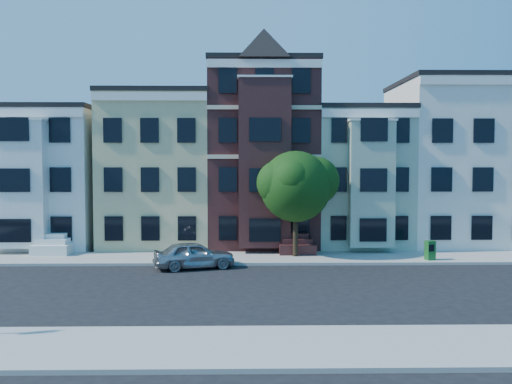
{
  "coord_description": "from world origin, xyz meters",
  "views": [
    {
      "loc": [
        -1.13,
        -24.94,
        5.66
      ],
      "look_at": [
        -0.64,
        2.98,
        4.2
      ],
      "focal_mm": 40.0,
      "sensor_mm": 36.0,
      "label": 1
    }
  ],
  "objects": [
    {
      "name": "ground",
      "position": [
        0.0,
        0.0,
        0.0
      ],
      "size": [
        120.0,
        120.0,
        0.0
      ],
      "primitive_type": "plane",
      "color": "black"
    },
    {
      "name": "house_yellow",
      "position": [
        -7.0,
        14.5,
        5.0
      ],
      "size": [
        7.0,
        9.0,
        10.0
      ],
      "primitive_type": "cube",
      "color": "#D5C085",
      "rests_on": "ground"
    },
    {
      "name": "house_cream",
      "position": [
        13.5,
        14.5,
        5.5
      ],
      "size": [
        8.0,
        9.0,
        11.0
      ],
      "primitive_type": "cube",
      "color": "white",
      "rests_on": "ground"
    },
    {
      "name": "newspaper_box",
      "position": [
        9.26,
        6.82,
        0.69
      ],
      "size": [
        0.59,
        0.55,
        1.08
      ],
      "primitive_type": "cube",
      "rotation": [
        0.0,
        0.0,
        0.29
      ],
      "color": "#1C6024",
      "rests_on": "far_sidewalk"
    },
    {
      "name": "far_sidewalk",
      "position": [
        0.0,
        8.0,
        0.07
      ],
      "size": [
        60.0,
        4.0,
        0.15
      ],
      "primitive_type": "cube",
      "color": "#9E9B93",
      "rests_on": "ground"
    },
    {
      "name": "house_green",
      "position": [
        6.5,
        14.5,
        4.5
      ],
      "size": [
        6.0,
        9.0,
        9.0
      ],
      "primitive_type": "cube",
      "color": "#A0B298",
      "rests_on": "ground"
    },
    {
      "name": "house_white",
      "position": [
        -15.0,
        14.5,
        4.5
      ],
      "size": [
        8.0,
        9.0,
        9.0
      ],
      "primitive_type": "cube",
      "color": "white",
      "rests_on": "ground"
    },
    {
      "name": "street_tree",
      "position": [
        1.77,
        8.21,
        3.97
      ],
      "size": [
        7.85,
        7.85,
        7.63
      ],
      "primitive_type": null,
      "rotation": [
        0.0,
        0.0,
        -0.22
      ],
      "color": "#1C4714",
      "rests_on": "far_sidewalk"
    },
    {
      "name": "house_brown",
      "position": [
        0.0,
        14.5,
        6.0
      ],
      "size": [
        7.0,
        9.0,
        12.0
      ],
      "primitive_type": "cube",
      "color": "#3B1918",
      "rests_on": "ground"
    },
    {
      "name": "near_sidewalk",
      "position": [
        0.0,
        -8.0,
        0.07
      ],
      "size": [
        60.0,
        4.0,
        0.15
      ],
      "primitive_type": "cube",
      "color": "#9E9B93",
      "rests_on": "ground"
    },
    {
      "name": "parked_car",
      "position": [
        -3.9,
        5.2,
        0.73
      ],
      "size": [
        4.6,
        2.89,
        1.46
      ],
      "primitive_type": "imported",
      "rotation": [
        0.0,
        0.0,
        1.86
      ],
      "color": "#A4A8AC",
      "rests_on": "ground"
    }
  ]
}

